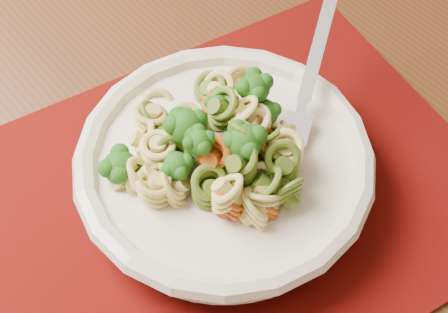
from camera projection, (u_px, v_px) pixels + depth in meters
name	position (u px, v px, depth m)	size (l,w,h in m)	color
dining_table	(126.00, 179.00, 0.65)	(1.69, 1.40, 0.77)	#4B2815
placemat	(227.00, 195.00, 0.52)	(0.42, 0.32, 0.00)	#4E0A03
pasta_bowl	(224.00, 165.00, 0.50)	(0.24, 0.24, 0.05)	silver
pasta_broccoli_heap	(224.00, 152.00, 0.48)	(0.20, 0.20, 0.06)	#E9DC73
fork	(296.00, 129.00, 0.50)	(0.19, 0.02, 0.01)	silver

